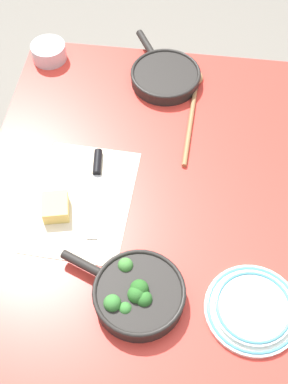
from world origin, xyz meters
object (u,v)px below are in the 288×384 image
(skillet_broccoli, at_px, (137,294))
(wooden_spoon, at_px, (193,105))
(cheese_block, at_px, (56,207))
(dinner_plate_stack, at_px, (253,309))
(grater_knife, at_px, (96,180))
(skillet_eggs, at_px, (165,76))
(prep_bowl_steel, at_px, (49,52))

(skillet_broccoli, bearing_deg, wooden_spoon, -75.60)
(cheese_block, distance_m, dinner_plate_stack, 0.59)
(skillet_broccoli, xyz_separation_m, dinner_plate_stack, (-0.01, 0.29, -0.02))
(cheese_block, bearing_deg, grater_knife, 141.29)
(skillet_eggs, xyz_separation_m, grater_knife, (0.44, -0.15, -0.01))
(skillet_eggs, height_order, wooden_spoon, skillet_eggs)
(grater_knife, relative_size, cheese_block, 3.11)
(skillet_broccoli, distance_m, grater_knife, 0.38)
(wooden_spoon, distance_m, dinner_plate_stack, 0.70)
(skillet_eggs, relative_size, cheese_block, 3.42)
(wooden_spoon, relative_size, prep_bowl_steel, 3.44)
(skillet_eggs, xyz_separation_m, cheese_block, (0.55, -0.25, -0.00))
(skillet_eggs, bearing_deg, cheese_block, 126.83)
(wooden_spoon, distance_m, prep_bowl_steel, 0.53)
(skillet_broccoli, relative_size, skillet_eggs, 1.01)
(prep_bowl_steel, bearing_deg, wooden_spoon, 71.99)
(wooden_spoon, distance_m, cheese_block, 0.57)
(skillet_broccoli, bearing_deg, skillet_eggs, -67.16)
(prep_bowl_steel, bearing_deg, cheese_block, 14.66)
(cheese_block, bearing_deg, wooden_spoon, 142.09)
(skillet_broccoli, relative_size, dinner_plate_stack, 1.37)
(skillet_broccoli, xyz_separation_m, prep_bowl_steel, (-0.84, -0.42, -0.00))
(skillet_broccoli, bearing_deg, dinner_plate_stack, -157.03)
(dinner_plate_stack, bearing_deg, wooden_spoon, -163.54)
(dinner_plate_stack, bearing_deg, prep_bowl_steel, -139.82)
(wooden_spoon, bearing_deg, prep_bowl_steel, 73.77)
(skillet_broccoli, xyz_separation_m, grater_knife, (-0.34, -0.17, -0.02))
(dinner_plate_stack, bearing_deg, grater_knife, -126.78)
(wooden_spoon, xyz_separation_m, dinner_plate_stack, (0.67, 0.20, 0.01))
(skillet_eggs, relative_size, wooden_spoon, 0.81)
(skillet_eggs, distance_m, dinner_plate_stack, 0.83)
(skillet_broccoli, distance_m, wooden_spoon, 0.68)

